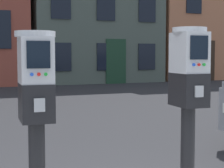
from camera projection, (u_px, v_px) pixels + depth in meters
name	position (u px, v px, depth m)	size (l,w,h in m)	color
parking_meter_near_kerb	(36.00, 110.00, 2.08)	(0.23, 0.26, 1.36)	black
parking_meter_twin_adjacent	(188.00, 97.00, 2.45)	(0.23, 0.26, 1.41)	black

